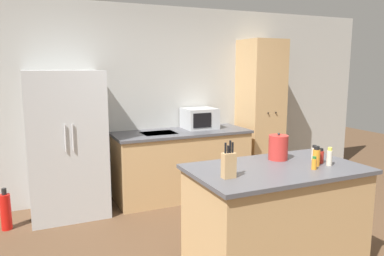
{
  "coord_description": "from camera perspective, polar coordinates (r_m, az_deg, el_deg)",
  "views": [
    {
      "loc": [
        -1.68,
        -2.66,
        1.79
      ],
      "look_at": [
        0.14,
        1.4,
        1.05
      ],
      "focal_mm": 35.0,
      "sensor_mm": 36.0,
      "label": 1
    }
  ],
  "objects": [
    {
      "name": "wall_back",
      "position": [
        5.28,
        -5.56,
        4.08
      ],
      "size": [
        7.2,
        0.06,
        2.6
      ],
      "color": "#B2B2AD",
      "rests_on": "ground_plane"
    },
    {
      "name": "refrigerator",
      "position": [
        4.71,
        -18.61,
        -2.32
      ],
      "size": [
        0.88,
        0.74,
        1.74
      ],
      "color": "#B7BABC",
      "rests_on": "ground_plane"
    },
    {
      "name": "back_counter",
      "position": [
        5.17,
        -1.58,
        -5.46
      ],
      "size": [
        1.85,
        0.72,
        0.92
      ],
      "color": "tan",
      "rests_on": "ground_plane"
    },
    {
      "name": "pantry_cabinet",
      "position": [
        5.72,
        10.35,
        2.21
      ],
      "size": [
        0.55,
        0.59,
        2.17
      ],
      "color": "tan",
      "rests_on": "ground_plane"
    },
    {
      "name": "kitchen_island",
      "position": [
        3.44,
        12.47,
        -13.33
      ],
      "size": [
        1.49,
        0.88,
        0.94
      ],
      "color": "tan",
      "rests_on": "ground_plane"
    },
    {
      "name": "microwave",
      "position": [
        5.29,
        1.15,
        1.49
      ],
      "size": [
        0.45,
        0.41,
        0.29
      ],
      "color": "#B2B5B7",
      "rests_on": "back_counter"
    },
    {
      "name": "knife_block",
      "position": [
        2.89,
        5.62,
        -5.55
      ],
      "size": [
        0.1,
        0.07,
        0.29
      ],
      "color": "tan",
      "rests_on": "kitchen_island"
    },
    {
      "name": "spice_bottle_tall_dark",
      "position": [
        3.6,
        18.1,
        -3.67
      ],
      "size": [
        0.05,
        0.05,
        0.14
      ],
      "color": "beige",
      "rests_on": "kitchen_island"
    },
    {
      "name": "spice_bottle_short_red",
      "position": [
        3.4,
        18.42,
        -4.16
      ],
      "size": [
        0.06,
        0.06,
        0.17
      ],
      "color": "orange",
      "rests_on": "kitchen_island"
    },
    {
      "name": "spice_bottle_amber_oil",
      "position": [
        3.51,
        18.99,
        -4.09
      ],
      "size": [
        0.06,
        0.06,
        0.14
      ],
      "color": "#B2281E",
      "rests_on": "kitchen_island"
    },
    {
      "name": "spice_bottle_green_herb",
      "position": [
        3.45,
        20.21,
        -4.19
      ],
      "size": [
        0.05,
        0.05,
        0.16
      ],
      "color": "beige",
      "rests_on": "kitchen_island"
    },
    {
      "name": "spice_bottle_pale_salt",
      "position": [
        3.28,
        18.12,
        -5.15
      ],
      "size": [
        0.04,
        0.04,
        0.11
      ],
      "color": "orange",
      "rests_on": "kitchen_island"
    },
    {
      "name": "kettle",
      "position": [
        3.53,
        13.01,
        -2.9
      ],
      "size": [
        0.18,
        0.18,
        0.25
      ],
      "color": "#B72D28",
      "rests_on": "kitchen_island"
    },
    {
      "name": "fire_extinguisher",
      "position": [
        4.69,
        -26.52,
        -11.29
      ],
      "size": [
        0.11,
        0.11,
        0.47
      ],
      "color": "red",
      "rests_on": "ground_plane"
    }
  ]
}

